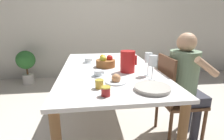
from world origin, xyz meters
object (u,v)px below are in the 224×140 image
Objects in this scene: teacup_across at (88,61)px; jam_jar_amber at (106,91)px; bread_plate at (116,80)px; potted_plant at (26,63)px; chair_person_side at (174,96)px; fruit_bowl at (105,62)px; jam_jar_red at (99,84)px; serving_tray at (152,88)px; wine_glass_water at (149,59)px; teacup_near_person at (98,74)px; wine_glass_juice at (153,62)px; red_pitcher at (128,61)px; person_seated at (186,79)px.

teacup_across is 2.04× the size of jam_jar_amber.
bread_plate is 0.26× the size of potted_plant.
teacup_across is (-0.92, 0.49, 0.31)m from chair_person_side.
jam_jar_amber is 0.31× the size of fruit_bowl.
chair_person_side is at bearing -20.45° from fruit_bowl.
potted_plant is at bearing 123.42° from bread_plate.
bread_plate reaches higher than jam_jar_amber.
chair_person_side is 2.96m from potted_plant.
chair_person_side is 13.78× the size of jam_jar_red.
teacup_across is at bearing -117.94° from chair_person_side.
serving_tray is 0.39× the size of potted_plant.
fruit_bowl is (-0.04, 0.53, 0.03)m from bread_plate.
wine_glass_water is 0.54m from fruit_bowl.
potted_plant is (-1.26, 1.52, -0.35)m from teacup_across.
bread_plate is at bearing -54.10° from teacup_near_person.
serving_tray is at bearing -45.36° from teacup_near_person.
wine_glass_water reaches higher than potted_plant.
potted_plant is (-1.38, 2.52, -0.37)m from jam_jar_amber.
wine_glass_water is at bearing -3.92° from teacup_near_person.
jam_jar_amber is (-0.44, -0.29, -0.12)m from wine_glass_juice.
potted_plant is at bearing 119.61° from jam_jar_red.
wine_glass_juice is 0.51m from teacup_near_person.
teacup_across is at bearing 95.90° from jam_jar_red.
jam_jar_red is (0.09, -0.86, 0.01)m from teacup_across.
bread_plate is at bearing 141.21° from serving_tray.
teacup_near_person is at bearing 93.50° from jam_jar_amber.
fruit_bowl is at bearing -110.45° from chair_person_side.
chair_person_side is 4.26× the size of wine_glass_juice.
fruit_bowl reaches higher than bread_plate.
chair_person_side is 4.32× the size of red_pitcher.
red_pitcher reaches higher than teacup_near_person.
jam_jar_red is (-0.15, -0.11, 0.01)m from bread_plate.
jam_jar_red is (-0.31, -0.41, -0.07)m from red_pitcher.
wine_glass_water is at bearing -79.89° from person_seated.
jam_jar_amber is at bearing -95.30° from fruit_bowl.
teacup_near_person reaches higher than serving_tray.
teacup_across is (-1.01, 0.51, 0.11)m from person_seated.
wine_glass_juice is 1.20× the size of bread_plate.
red_pitcher is at bearing -95.79° from person_seated.
chair_person_side is 0.96m from jam_jar_red.
person_seated is 17.30× the size of jam_jar_amber.
red_pitcher is 0.79× the size of serving_tray.
chair_person_side reaches higher than jam_jar_red.
red_pitcher is at bearing 61.56° from bread_plate.
person_seated is 1.02m from jam_jar_amber.
teacup_near_person is 1.00× the size of teacup_across.
person_seated is at bearing 29.24° from jam_jar_amber.
fruit_bowl is at bearing -109.98° from person_seated.
red_pitcher is (-0.61, 0.06, 0.19)m from person_seated.
person_seated is at bearing -41.80° from potted_plant.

